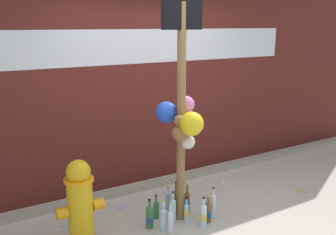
{
  "coord_description": "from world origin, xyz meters",
  "views": [
    {
      "loc": [
        -2.44,
        -3.14,
        2.19
      ],
      "look_at": [
        -0.37,
        0.29,
        1.23
      ],
      "focal_mm": 41.47,
      "sensor_mm": 36.0,
      "label": 1
    }
  ],
  "objects_px": {
    "bottle_3": "(173,210)",
    "bottle_6": "(187,201)",
    "bottle_7": "(208,212)",
    "bottle_4": "(150,217)",
    "bottle_10": "(213,204)",
    "bottle_2": "(203,215)",
    "bottle_9": "(156,209)",
    "bottle_0": "(168,199)",
    "bottle_11": "(186,212)",
    "bottle_8": "(163,218)",
    "bottle_1": "(171,221)",
    "memorial_post": "(182,104)",
    "fire_hydrant": "(80,201)",
    "bottle_5": "(176,201)"
  },
  "relations": [
    {
      "from": "bottle_2",
      "to": "bottle_11",
      "type": "xyz_separation_m",
      "value": [
        -0.1,
        0.19,
        -0.02
      ]
    },
    {
      "from": "bottle_0",
      "to": "bottle_1",
      "type": "bearing_deg",
      "value": -118.53
    },
    {
      "from": "bottle_7",
      "to": "bottle_10",
      "type": "xyz_separation_m",
      "value": [
        0.13,
        0.07,
        0.03
      ]
    },
    {
      "from": "bottle_2",
      "to": "bottle_3",
      "type": "height_order",
      "value": "bottle_3"
    },
    {
      "from": "bottle_0",
      "to": "bottle_9",
      "type": "bearing_deg",
      "value": -151.69
    },
    {
      "from": "memorial_post",
      "to": "bottle_0",
      "type": "distance_m",
      "value": 1.28
    },
    {
      "from": "fire_hydrant",
      "to": "bottle_11",
      "type": "xyz_separation_m",
      "value": [
        1.16,
        -0.21,
        -0.33
      ]
    },
    {
      "from": "bottle_6",
      "to": "bottle_7",
      "type": "bearing_deg",
      "value": -73.01
    },
    {
      "from": "bottle_4",
      "to": "bottle_10",
      "type": "xyz_separation_m",
      "value": [
        0.76,
        -0.15,
        0.01
      ]
    },
    {
      "from": "bottle_0",
      "to": "bottle_4",
      "type": "relative_size",
      "value": 0.88
    },
    {
      "from": "bottle_3",
      "to": "bottle_6",
      "type": "height_order",
      "value": "bottle_6"
    },
    {
      "from": "bottle_2",
      "to": "bottle_8",
      "type": "xyz_separation_m",
      "value": [
        -0.42,
        0.17,
        0.0
      ]
    },
    {
      "from": "bottle_2",
      "to": "bottle_9",
      "type": "distance_m",
      "value": 0.56
    },
    {
      "from": "memorial_post",
      "to": "bottle_5",
      "type": "xyz_separation_m",
      "value": [
        0.05,
        0.17,
        -1.21
      ]
    },
    {
      "from": "bottle_4",
      "to": "bottle_8",
      "type": "xyz_separation_m",
      "value": [
        0.11,
        -0.11,
        0.01
      ]
    },
    {
      "from": "bottle_3",
      "to": "bottle_4",
      "type": "relative_size",
      "value": 1.08
    },
    {
      "from": "memorial_post",
      "to": "bottle_8",
      "type": "bearing_deg",
      "value": -163.86
    },
    {
      "from": "bottle_6",
      "to": "bottle_7",
      "type": "relative_size",
      "value": 1.18
    },
    {
      "from": "bottle_10",
      "to": "bottle_3",
      "type": "bearing_deg",
      "value": 164.61
    },
    {
      "from": "bottle_1",
      "to": "bottle_10",
      "type": "distance_m",
      "value": 0.63
    },
    {
      "from": "bottle_1",
      "to": "bottle_8",
      "type": "distance_m",
      "value": 0.11
    },
    {
      "from": "bottle_4",
      "to": "bottle_5",
      "type": "relative_size",
      "value": 0.86
    },
    {
      "from": "bottle_1",
      "to": "bottle_7",
      "type": "distance_m",
      "value": 0.5
    },
    {
      "from": "bottle_7",
      "to": "bottle_10",
      "type": "height_order",
      "value": "bottle_10"
    },
    {
      "from": "bottle_5",
      "to": "bottle_0",
      "type": "bearing_deg",
      "value": 100.53
    },
    {
      "from": "bottle_0",
      "to": "bottle_7",
      "type": "relative_size",
      "value": 0.94
    },
    {
      "from": "bottle_6",
      "to": "bottle_7",
      "type": "distance_m",
      "value": 0.31
    },
    {
      "from": "memorial_post",
      "to": "bottle_9",
      "type": "relative_size",
      "value": 8.62
    },
    {
      "from": "bottle_3",
      "to": "bottle_10",
      "type": "distance_m",
      "value": 0.49
    },
    {
      "from": "bottle_6",
      "to": "bottle_10",
      "type": "distance_m",
      "value": 0.31
    },
    {
      "from": "bottle_1",
      "to": "bottle_4",
      "type": "height_order",
      "value": "bottle_1"
    },
    {
      "from": "bottle_1",
      "to": "bottle_6",
      "type": "bearing_deg",
      "value": 35.24
    },
    {
      "from": "bottle_4",
      "to": "bottle_2",
      "type": "bearing_deg",
      "value": -27.97
    },
    {
      "from": "memorial_post",
      "to": "bottle_3",
      "type": "bearing_deg",
      "value": 176.74
    },
    {
      "from": "memorial_post",
      "to": "bottle_5",
      "type": "distance_m",
      "value": 1.22
    },
    {
      "from": "bottle_4",
      "to": "bottle_10",
      "type": "height_order",
      "value": "bottle_10"
    },
    {
      "from": "bottle_2",
      "to": "bottle_7",
      "type": "relative_size",
      "value": 1.09
    },
    {
      "from": "bottle_2",
      "to": "bottle_5",
      "type": "bearing_deg",
      "value": 102.12
    },
    {
      "from": "bottle_3",
      "to": "bottle_6",
      "type": "xyz_separation_m",
      "value": [
        0.25,
        0.09,
        -0.0
      ]
    },
    {
      "from": "bottle_0",
      "to": "bottle_11",
      "type": "bearing_deg",
      "value": -87.02
    },
    {
      "from": "bottle_0",
      "to": "bottle_11",
      "type": "distance_m",
      "value": 0.37
    },
    {
      "from": "bottle_0",
      "to": "fire_hydrant",
      "type": "bearing_deg",
      "value": -172.11
    },
    {
      "from": "fire_hydrant",
      "to": "bottle_0",
      "type": "xyz_separation_m",
      "value": [
        1.14,
        0.16,
        -0.32
      ]
    },
    {
      "from": "fire_hydrant",
      "to": "bottle_1",
      "type": "xyz_separation_m",
      "value": [
        0.87,
        -0.34,
        -0.3
      ]
    },
    {
      "from": "fire_hydrant",
      "to": "bottle_11",
      "type": "height_order",
      "value": "fire_hydrant"
    },
    {
      "from": "fire_hydrant",
      "to": "bottle_0",
      "type": "height_order",
      "value": "fire_hydrant"
    },
    {
      "from": "bottle_1",
      "to": "bottle_2",
      "type": "height_order",
      "value": "bottle_1"
    },
    {
      "from": "bottle_1",
      "to": "bottle_7",
      "type": "relative_size",
      "value": 1.1
    },
    {
      "from": "bottle_0",
      "to": "bottle_9",
      "type": "xyz_separation_m",
      "value": [
        -0.24,
        -0.13,
        -0.01
      ]
    },
    {
      "from": "bottle_4",
      "to": "fire_hydrant",
      "type": "bearing_deg",
      "value": 170.17
    }
  ]
}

